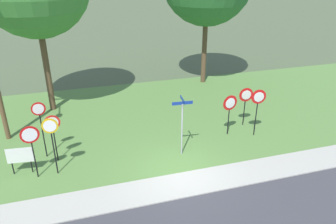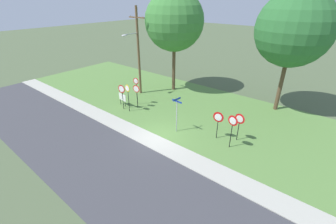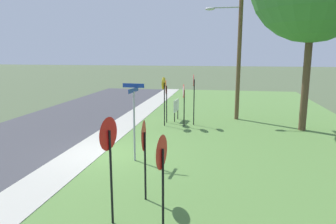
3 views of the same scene
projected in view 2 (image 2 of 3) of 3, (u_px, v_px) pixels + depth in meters
ground_plane at (159, 137)px, 17.87m from camera, size 160.00×160.00×0.00m
road_asphalt at (109, 168)px, 14.56m from camera, size 44.00×6.40×0.01m
sidewalk_strip at (152, 141)px, 17.31m from camera, size 44.00×1.60×0.06m
grass_median at (200, 110)px, 22.01m from camera, size 44.00×12.00×0.04m
stop_sign_near_left at (122, 92)px, 21.43m from camera, size 0.75×0.15×2.45m
stop_sign_near_right at (136, 86)px, 22.27m from camera, size 0.62×0.12×2.80m
stop_sign_far_left at (136, 91)px, 21.78m from camera, size 0.72×0.17×2.32m
stop_sign_far_center at (128, 92)px, 20.93m from camera, size 0.67×0.12×2.67m
yield_sign_near_left at (232, 124)px, 15.69m from camera, size 0.77×0.17×2.58m
yield_sign_near_right at (218, 119)px, 16.89m from camera, size 0.82×0.13×2.24m
yield_sign_far_left at (239, 121)px, 16.65m from camera, size 0.79×0.13×2.23m
street_name_post at (177, 112)px, 17.77m from camera, size 0.96×0.81×2.90m
utility_pole at (137, 50)px, 23.69m from camera, size 2.10×2.16×9.05m
notice_board at (122, 98)px, 22.55m from camera, size 1.10×0.14×1.25m
oak_tree_left at (174, 21)px, 23.62m from camera, size 6.15×6.15×10.59m
oak_tree_right at (294, 29)px, 18.91m from camera, size 6.28×6.28×10.50m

